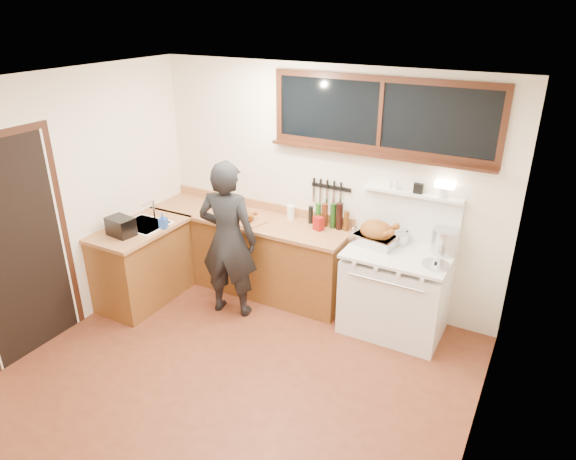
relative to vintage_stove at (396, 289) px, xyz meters
The scene contains 20 objects.
ground_plane 1.79m from the vintage_stove, 125.36° to the right, with size 4.00×3.50×0.02m, color #622C19.
room_shell 2.10m from the vintage_stove, 125.36° to the right, with size 4.10×3.60×2.65m.
counter_back 1.80m from the vintage_stove, behind, with size 2.44×0.64×1.00m.
counter_left 2.81m from the vintage_stove, 163.78° to the right, with size 0.64×1.09×0.90m.
sink_unit 2.80m from the vintage_stove, 165.18° to the right, with size 0.50×0.45×0.37m.
vintage_stove is the anchor object (origin of this frame).
back_window 1.67m from the vintage_stove, 142.46° to the left, with size 2.32×0.13×0.77m.
left_doorway 3.63m from the vintage_stove, 146.76° to the right, with size 0.02×1.04×2.17m.
knife_strip 1.29m from the vintage_stove, 160.77° to the left, with size 0.46×0.03×0.28m.
man 1.81m from the vintage_stove, 162.64° to the right, with size 0.70×0.53×1.73m.
soap_bottle 2.58m from the vintage_stove, 164.56° to the right, with size 0.10×0.10×0.18m.
toaster 2.94m from the vintage_stove, 159.32° to the right, with size 0.31×0.23×0.20m.
cutting_board 1.81m from the vintage_stove, behind, with size 0.48×0.41×0.14m.
roast_turkey 0.60m from the vintage_stove, 166.75° to the left, with size 0.49×0.40×0.25m.
stockpot 0.70m from the vintage_stove, 25.45° to the left, with size 0.32×0.32×0.25m.
saucepan 0.52m from the vintage_stove, 105.20° to the left, with size 0.19×0.28×0.11m.
pot_lid 0.60m from the vintage_stove, 18.89° to the right, with size 0.31×0.31×0.04m.
coffee_tin 1.07m from the vintage_stove, behind, with size 0.12×0.11×0.15m.
pitcher 1.45m from the vintage_stove, behind, with size 0.09×0.09×0.16m.
bottle_cluster 1.05m from the vintage_stove, 165.60° to the left, with size 0.48×0.07×0.30m.
Camera 1 is at (2.20, -3.10, 3.15)m, focal length 32.00 mm.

